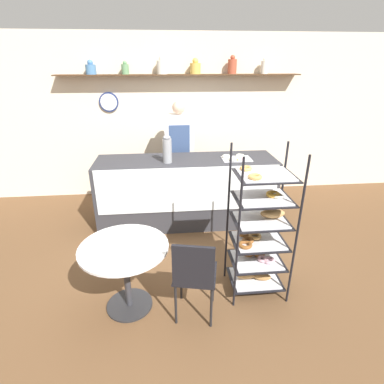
# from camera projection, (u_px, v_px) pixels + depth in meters

# --- Properties ---
(ground_plane) EXTENTS (14.00, 14.00, 0.00)m
(ground_plane) POSITION_uv_depth(u_px,v_px,m) (196.00, 274.00, 3.46)
(ground_plane) COLOR brown
(back_wall) EXTENTS (10.00, 0.30, 2.70)m
(back_wall) POSITION_uv_depth(u_px,v_px,m) (180.00, 117.00, 5.18)
(back_wall) COLOR beige
(back_wall) RESTS_ON ground_plane
(display_counter) EXTENTS (2.55, 0.73, 0.99)m
(display_counter) POSITION_uv_depth(u_px,v_px,m) (187.00, 191.00, 4.42)
(display_counter) COLOR #333338
(display_counter) RESTS_ON ground_plane
(pastry_rack) EXTENTS (0.57, 0.47, 1.55)m
(pastry_rack) POSITION_uv_depth(u_px,v_px,m) (260.00, 232.00, 2.97)
(pastry_rack) COLOR black
(pastry_rack) RESTS_ON ground_plane
(person_worker) EXTENTS (0.46, 0.23, 1.71)m
(person_worker) POSITION_uv_depth(u_px,v_px,m) (179.00, 151.00, 4.83)
(person_worker) COLOR #282833
(person_worker) RESTS_ON ground_plane
(cafe_table) EXTENTS (0.82, 0.82, 0.70)m
(cafe_table) POSITION_uv_depth(u_px,v_px,m) (125.00, 261.00, 2.80)
(cafe_table) COLOR #262628
(cafe_table) RESTS_ON ground_plane
(cafe_chair) EXTENTS (0.45, 0.45, 0.87)m
(cafe_chair) POSITION_uv_depth(u_px,v_px,m) (194.00, 273.00, 2.65)
(cafe_chair) COLOR black
(cafe_chair) RESTS_ON ground_plane
(coffee_carafe) EXTENTS (0.12, 0.12, 0.37)m
(coffee_carafe) POSITION_uv_depth(u_px,v_px,m) (167.00, 150.00, 4.02)
(coffee_carafe) COLOR gray
(coffee_carafe) RESTS_ON display_counter
(donut_tray_counter) EXTENTS (0.41, 0.28, 0.05)m
(donut_tray_counter) POSITION_uv_depth(u_px,v_px,m) (235.00, 158.00, 4.21)
(donut_tray_counter) COLOR silver
(donut_tray_counter) RESTS_ON display_counter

